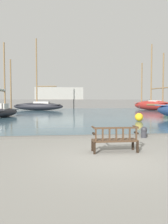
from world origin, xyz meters
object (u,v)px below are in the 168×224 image
sailboat_nearest_starboard (4,110)px  channel_buoy (139,117)px  sailboat_centre_channel (38,106)px  mooring_bollard (144,132)px  park_bench (115,139)px  sailboat_outer_starboard (152,104)px

sailboat_nearest_starboard → channel_buoy: size_ratio=6.06×
sailboat_centre_channel → channel_buoy: sailboat_centre_channel is taller
mooring_bollard → channel_buoy: bearing=70.4°
mooring_bollard → park_bench: bearing=-129.0°
sailboat_centre_channel → mooring_bollard: (9.50, -34.55, -0.83)m
sailboat_nearest_starboard → mooring_bollard: bearing=-53.2°
channel_buoy → park_bench: bearing=-115.3°
sailboat_outer_starboard → channel_buoy: bearing=-116.9°
sailboat_centre_channel → sailboat_nearest_starboard: bearing=-94.2°
sailboat_outer_starboard → sailboat_centre_channel: size_ratio=0.94×
channel_buoy → sailboat_centre_channel: bearing=114.8°
sailboat_nearest_starboard → mooring_bollard: (10.97, -14.66, -0.57)m
mooring_bollard → channel_buoy: 8.38m
sailboat_nearest_starboard → sailboat_centre_channel: sailboat_centre_channel is taller
park_bench → sailboat_outer_starboard: size_ratio=0.11×
mooring_bollard → channel_buoy: (2.82, 7.89, 0.15)m
sailboat_centre_channel → park_bench: bearing=-78.9°
sailboat_nearest_starboard → sailboat_centre_channel: bearing=85.8°
sailboat_nearest_starboard → channel_buoy: sailboat_nearest_starboard is taller
park_bench → channel_buoy: 11.75m
sailboat_outer_starboard → sailboat_centre_channel: 25.08m
sailboat_outer_starboard → channel_buoy: (-12.71, -25.07, -0.94)m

